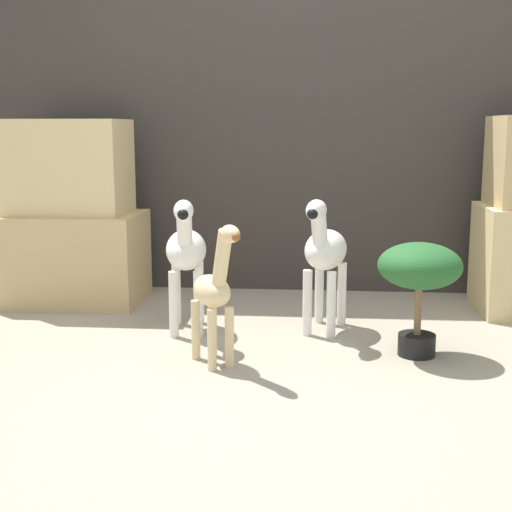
{
  "coord_description": "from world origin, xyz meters",
  "views": [
    {
      "loc": [
        0.06,
        -2.74,
        1.01
      ],
      "look_at": [
        -0.24,
        0.7,
        0.38
      ],
      "focal_mm": 50.0,
      "sensor_mm": 36.0,
      "label": 1
    }
  ],
  "objects_px": {
    "zebra_left": "(186,252)",
    "giraffe_figurine": "(215,292)",
    "potted_palm_front": "(420,273)",
    "zebra_right": "(325,252)"
  },
  "relations": [
    {
      "from": "zebra_right",
      "to": "potted_palm_front",
      "type": "bearing_deg",
      "value": -40.24
    },
    {
      "from": "zebra_left",
      "to": "potted_palm_front",
      "type": "bearing_deg",
      "value": -14.66
    },
    {
      "from": "zebra_right",
      "to": "zebra_left",
      "type": "relative_size",
      "value": 1.0
    },
    {
      "from": "zebra_left",
      "to": "giraffe_figurine",
      "type": "bearing_deg",
      "value": -66.71
    },
    {
      "from": "zebra_left",
      "to": "giraffe_figurine",
      "type": "xyz_separation_m",
      "value": [
        0.21,
        -0.49,
        -0.08
      ]
    },
    {
      "from": "giraffe_figurine",
      "to": "potted_palm_front",
      "type": "bearing_deg",
      "value": 13.37
    },
    {
      "from": "zebra_right",
      "to": "potted_palm_front",
      "type": "height_order",
      "value": "zebra_right"
    },
    {
      "from": "zebra_left",
      "to": "potted_palm_front",
      "type": "xyz_separation_m",
      "value": [
        1.09,
        -0.28,
        -0.03
      ]
    },
    {
      "from": "zebra_left",
      "to": "giraffe_figurine",
      "type": "height_order",
      "value": "zebra_left"
    },
    {
      "from": "zebra_right",
      "to": "potted_palm_front",
      "type": "relative_size",
      "value": 1.33
    }
  ]
}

